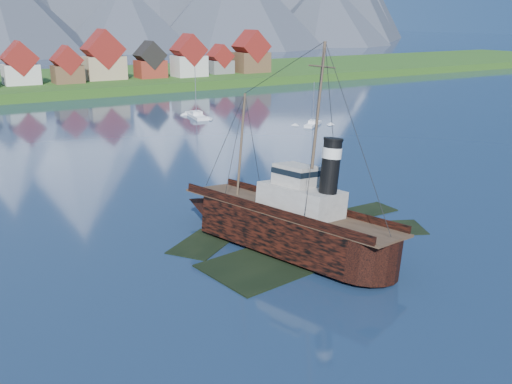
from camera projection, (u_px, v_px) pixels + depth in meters
ground at (299, 246)px, 63.31m from camera, size 1400.00×1400.00×0.00m
shoal at (301, 239)px, 66.05m from camera, size 31.71×21.24×1.14m
shore_bank at (21, 88)px, 202.07m from camera, size 600.00×80.00×3.20m
seawall at (44, 101)px, 171.05m from camera, size 600.00×2.50×2.00m
tugboat_wreck at (278, 220)px, 62.71m from camera, size 6.86×29.56×23.42m
sailboat_d at (313, 124)px, 132.88m from camera, size 7.40×6.10×10.56m
sailboat_e at (196, 116)px, 143.54m from camera, size 4.57×11.53×13.03m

